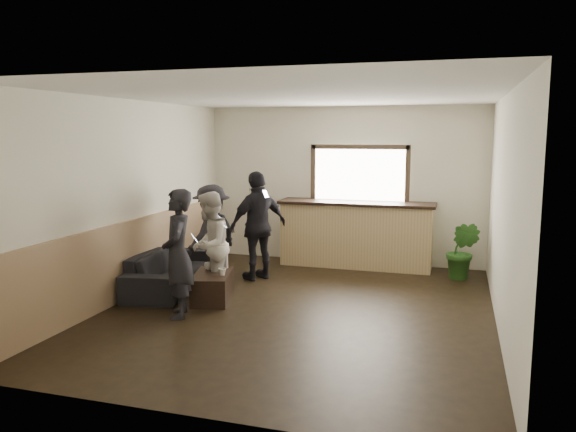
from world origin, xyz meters
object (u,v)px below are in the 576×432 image
(person_c, at_px, (212,234))
(coffee_table, at_px, (213,287))
(sofa, at_px, (169,269))
(cup_b, at_px, (222,272))
(potted_plant, at_px, (463,251))
(person_d, at_px, (258,226))
(cup_a, at_px, (209,266))
(bar_counter, at_px, (356,230))
(person_a, at_px, (178,254))
(person_b, at_px, (209,245))

(person_c, bearing_deg, coffee_table, 41.83)
(sofa, relative_size, cup_b, 18.78)
(person_c, bearing_deg, sofa, -24.46)
(potted_plant, xyz_separation_m, person_d, (-3.13, -0.90, 0.40))
(person_c, bearing_deg, cup_b, 48.61)
(cup_a, xyz_separation_m, cup_b, (0.32, -0.26, -0.00))
(cup_a, bearing_deg, person_d, 71.81)
(bar_counter, bearing_deg, person_c, -139.18)
(person_a, relative_size, person_b, 1.08)
(cup_a, height_order, person_c, person_c)
(potted_plant, xyz_separation_m, person_b, (-3.45, -2.05, 0.29))
(sofa, bearing_deg, bar_counter, -57.34)
(person_b, height_order, person_c, person_c)
(coffee_table, relative_size, person_b, 0.57)
(cup_b, distance_m, person_d, 1.43)
(sofa, bearing_deg, person_a, -156.05)
(coffee_table, relative_size, cup_a, 6.68)
(coffee_table, xyz_separation_m, cup_b, (0.18, -0.07, 0.24))
(coffee_table, xyz_separation_m, person_c, (-0.42, 0.92, 0.58))
(coffee_table, xyz_separation_m, cup_a, (-0.14, 0.19, 0.24))
(sofa, height_order, person_d, person_d)
(coffee_table, relative_size, person_a, 0.53)
(potted_plant, distance_m, person_c, 3.99)
(coffee_table, xyz_separation_m, person_d, (0.22, 1.29, 0.68))
(person_c, distance_m, person_d, 0.75)
(coffee_table, height_order, person_b, person_b)
(sofa, bearing_deg, cup_a, -114.60)
(potted_plant, bearing_deg, person_b, -149.29)
(sofa, bearing_deg, person_b, -117.33)
(coffee_table, bearing_deg, bar_counter, 59.28)
(sofa, distance_m, person_d, 1.54)
(cup_a, height_order, cup_b, cup_a)
(sofa, height_order, person_b, person_b)
(cup_a, relative_size, person_a, 0.08)
(bar_counter, height_order, person_c, bar_counter)
(cup_b, relative_size, potted_plant, 0.11)
(person_a, bearing_deg, person_c, 166.18)
(cup_a, xyz_separation_m, person_c, (-0.28, 0.73, 0.33))
(bar_counter, height_order, person_a, bar_counter)
(bar_counter, xyz_separation_m, coffee_table, (-1.56, -2.63, -0.45))
(cup_a, bearing_deg, person_a, -88.47)
(person_b, bearing_deg, person_c, -165.02)
(person_b, bearing_deg, cup_a, -149.63)
(cup_a, distance_m, person_b, 0.33)
(cup_b, bearing_deg, person_b, 143.15)
(bar_counter, relative_size, cup_b, 24.98)
(coffee_table, relative_size, potted_plant, 0.92)
(sofa, height_order, person_a, person_a)
(person_d, bearing_deg, person_c, -22.48)
(bar_counter, distance_m, sofa, 3.34)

